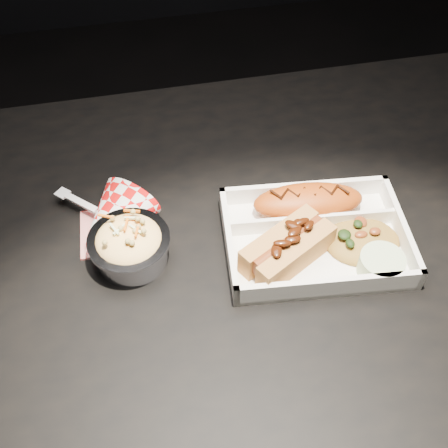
{
  "coord_description": "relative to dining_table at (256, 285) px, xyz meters",
  "views": [
    {
      "loc": [
        -0.15,
        -0.47,
        1.37
      ],
      "look_at": [
        -0.05,
        0.0,
        0.81
      ],
      "focal_mm": 45.0,
      "sensor_mm": 36.0,
      "label": 1
    }
  ],
  "objects": [
    {
      "name": "floor",
      "position": [
        0.0,
        0.0,
        -0.68
      ],
      "size": [
        4.0,
        4.0,
        0.05
      ],
      "primitive_type": "cube",
      "color": "black",
      "rests_on": "ground"
    },
    {
      "name": "dining_table",
      "position": [
        0.0,
        0.0,
        0.0
      ],
      "size": [
        1.2,
        0.8,
        0.75
      ],
      "color": "black",
      "rests_on": "ground"
    },
    {
      "name": "food_tray",
      "position": [
        0.08,
        -0.01,
        0.1
      ],
      "size": [
        0.27,
        0.2,
        0.04
      ],
      "rotation": [
        0.0,
        0.0,
        -0.1
      ],
      "color": "white",
      "rests_on": "dining_table"
    },
    {
      "name": "fried_pastry",
      "position": [
        0.08,
        0.05,
        0.12
      ],
      "size": [
        0.17,
        0.08,
        0.04
      ],
      "primitive_type": "ellipsoid",
      "rotation": [
        0.0,
        0.0,
        -0.1
      ],
      "color": "#AC4511",
      "rests_on": "food_tray"
    },
    {
      "name": "hotdog",
      "position": [
        0.03,
        -0.03,
        0.12
      ],
      "size": [
        0.14,
        0.11,
        0.06
      ],
      "rotation": [
        0.0,
        0.0,
        0.51
      ],
      "color": "#BE8141",
      "rests_on": "food_tray"
    },
    {
      "name": "fried_rice_mound",
      "position": [
        0.14,
        -0.03,
        0.11
      ],
      "size": [
        0.11,
        0.1,
        0.03
      ],
      "primitive_type": "ellipsoid",
      "rotation": [
        0.0,
        0.0,
        -0.1
      ],
      "color": "#A3772F",
      "rests_on": "food_tray"
    },
    {
      "name": "cupcake_liner",
      "position": [
        0.15,
        -0.08,
        0.11
      ],
      "size": [
        0.06,
        0.06,
        0.03
      ],
      "primitive_type": "cylinder",
      "color": "beige",
      "rests_on": "food_tray"
    },
    {
      "name": "foil_coleslaw_cup",
      "position": [
        -0.18,
        0.02,
        0.12
      ],
      "size": [
        0.11,
        0.11,
        0.07
      ],
      "color": "silver",
      "rests_on": "dining_table"
    },
    {
      "name": "napkin_fork",
      "position": [
        -0.2,
        0.08,
        0.11
      ],
      "size": [
        0.15,
        0.15,
        0.1
      ],
      "rotation": [
        0.0,
        0.0,
        -0.77
      ],
      "color": "red",
      "rests_on": "dining_table"
    }
  ]
}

